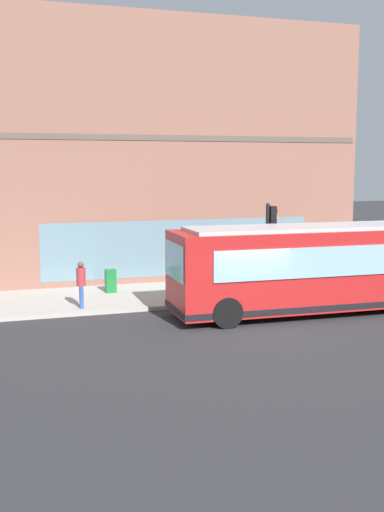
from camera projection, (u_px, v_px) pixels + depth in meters
The scene contains 9 objects.
ground at pixel (244, 323), 20.83m from camera, with size 120.00×120.00×0.00m, color #2D2D30.
sidewalk_curb at pixel (197, 292), 25.43m from camera, with size 4.61×40.00×0.15m, color #B2ADA3.
building_corner at pixel (155, 153), 30.69m from camera, with size 8.30×16.94×11.38m.
city_bus_nearside at pixel (313, 269), 22.08m from camera, with size 2.78×10.09×3.07m.
traffic_light_near_corner at pixel (270, 232), 24.05m from camera, with size 0.32×0.49×3.55m.
fire_hydrant at pixel (294, 284), 24.78m from camera, with size 0.35×0.35×0.74m.
pedestrian_near_building_entrance at pixel (202, 265), 25.30m from camera, with size 0.32×0.32×1.81m.
pedestrian_walking_along_curb at pixel (81, 281), 22.21m from camera, with size 0.32×0.32×1.65m.
newspaper_vending_box at pixel (111, 281), 25.06m from camera, with size 0.44×0.43×0.90m.
Camera 1 is at (-18.80, 7.85, 5.15)m, focal length 44.59 mm.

